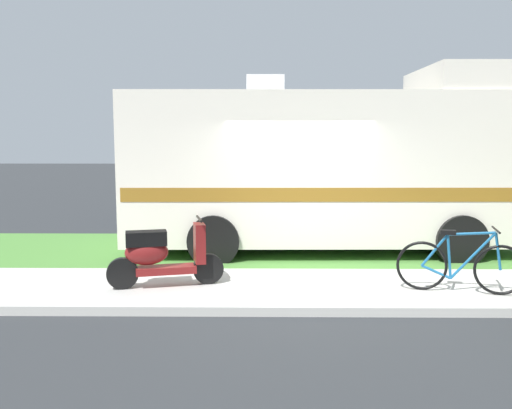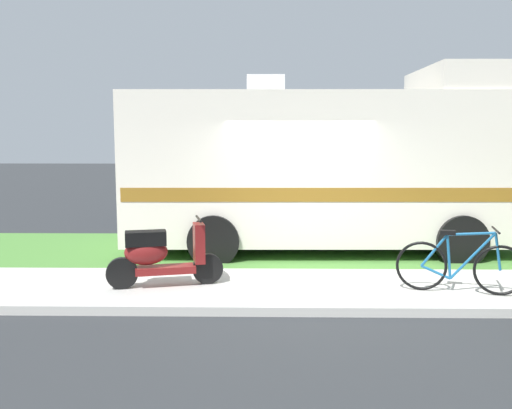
{
  "view_description": "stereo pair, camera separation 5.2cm",
  "coord_description": "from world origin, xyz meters",
  "px_view_note": "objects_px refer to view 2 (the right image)",
  "views": [
    {
      "loc": [
        -0.64,
        -8.57,
        2.19
      ],
      "look_at": [
        -0.74,
        0.3,
        1.1
      ],
      "focal_mm": 37.35,
      "sensor_mm": 36.0,
      "label": 1
    },
    {
      "loc": [
        -0.59,
        -8.57,
        2.19
      ],
      "look_at": [
        -0.74,
        0.3,
        1.1
      ],
      "focal_mm": 37.35,
      "sensor_mm": 36.0,
      "label": 2
    }
  ],
  "objects_px": {
    "motorhome_rv": "(328,166)",
    "bicycle": "(460,265)",
    "scooter": "(161,255)",
    "pickup_truck_near": "(261,186)"
  },
  "relations": [
    {
      "from": "motorhome_rv",
      "to": "pickup_truck_near",
      "type": "relative_size",
      "value": 1.3
    },
    {
      "from": "bicycle",
      "to": "pickup_truck_near",
      "type": "xyz_separation_m",
      "value": [
        -2.74,
        7.42,
        0.42
      ]
    },
    {
      "from": "motorhome_rv",
      "to": "bicycle",
      "type": "height_order",
      "value": "motorhome_rv"
    },
    {
      "from": "motorhome_rv",
      "to": "pickup_truck_near",
      "type": "height_order",
      "value": "motorhome_rv"
    },
    {
      "from": "motorhome_rv",
      "to": "bicycle",
      "type": "xyz_separation_m",
      "value": [
        1.42,
        -3.22,
        -1.17
      ]
    },
    {
      "from": "motorhome_rv",
      "to": "scooter",
      "type": "bearing_deg",
      "value": -132.01
    },
    {
      "from": "scooter",
      "to": "pickup_truck_near",
      "type": "relative_size",
      "value": 0.28
    },
    {
      "from": "bicycle",
      "to": "scooter",
      "type": "bearing_deg",
      "value": 176.58
    },
    {
      "from": "scooter",
      "to": "pickup_truck_near",
      "type": "xyz_separation_m",
      "value": [
        1.36,
        7.17,
        0.34
      ]
    },
    {
      "from": "motorhome_rv",
      "to": "pickup_truck_near",
      "type": "distance_m",
      "value": 4.46
    }
  ]
}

